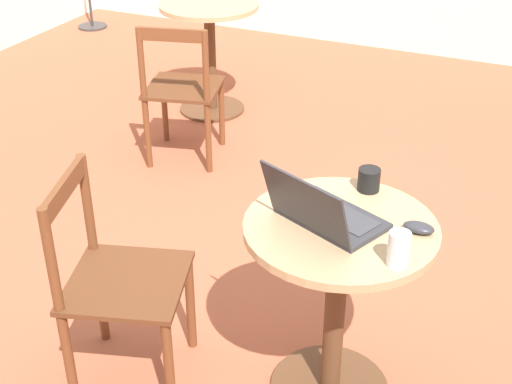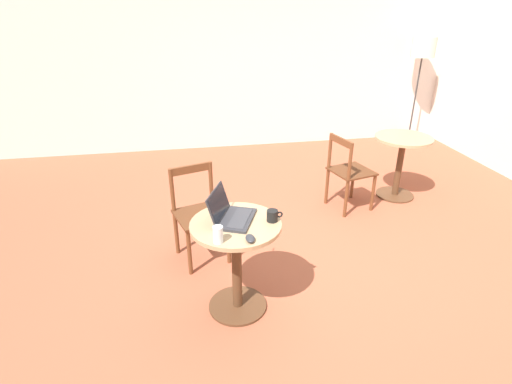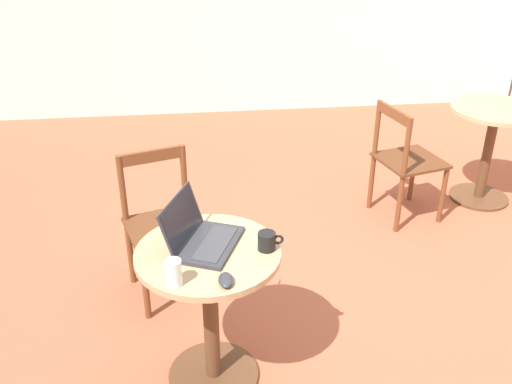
% 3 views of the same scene
% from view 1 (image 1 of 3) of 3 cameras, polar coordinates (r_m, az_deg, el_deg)
% --- Properties ---
extents(ground_plane, '(16.00, 16.00, 0.00)m').
position_cam_1_polar(ground_plane, '(3.44, 0.40, -5.08)').
color(ground_plane, '#9E5138').
extents(cafe_table_near, '(0.64, 0.64, 0.74)m').
position_cam_1_polar(cafe_table_near, '(2.45, 6.50, -6.98)').
color(cafe_table_near, '#51331E').
rests_on(cafe_table_near, ground_plane).
extents(cafe_table_mid, '(0.64, 0.64, 0.74)m').
position_cam_1_polar(cafe_table_mid, '(4.79, -3.71, 12.26)').
color(cafe_table_mid, '#51331E').
rests_on(cafe_table_mid, ground_plane).
extents(chair_near_back, '(0.52, 0.52, 0.84)m').
position_cam_1_polar(chair_near_back, '(2.61, -11.16, -7.11)').
color(chair_near_back, brown).
rests_on(chair_near_back, ground_plane).
extents(chair_mid_left, '(0.50, 0.50, 0.84)m').
position_cam_1_polar(chair_mid_left, '(4.15, -5.95, 8.02)').
color(chair_mid_left, brown).
rests_on(chair_mid_left, ground_plane).
extents(laptop, '(0.38, 0.42, 0.22)m').
position_cam_1_polar(laptop, '(2.30, 5.43, -1.67)').
color(laptop, '#2D2D33').
rests_on(laptop, cafe_table_near).
extents(mouse, '(0.06, 0.10, 0.03)m').
position_cam_1_polar(mouse, '(2.32, 12.90, -2.79)').
color(mouse, '#2D2D33').
rests_on(mouse, cafe_table_near).
extents(mug, '(0.11, 0.08, 0.08)m').
position_cam_1_polar(mug, '(2.52, 9.04, 1.02)').
color(mug, black).
rests_on(mug, cafe_table_near).
extents(drinking_glass, '(0.07, 0.07, 0.11)m').
position_cam_1_polar(drinking_glass, '(2.14, 11.34, -4.50)').
color(drinking_glass, silver).
rests_on(drinking_glass, cafe_table_near).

